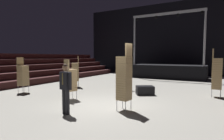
{
  "coord_description": "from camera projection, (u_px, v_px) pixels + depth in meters",
  "views": [
    {
      "loc": [
        3.71,
        -6.38,
        2.0
      ],
      "look_at": [
        -0.3,
        0.86,
        1.4
      ],
      "focal_mm": 29.49,
      "sensor_mm": 36.0,
      "label": 1
    }
  ],
  "objects": [
    {
      "name": "chair_stack_rear_left",
      "position": [
        124.0,
        76.0,
        11.04
      ],
      "size": [
        0.48,
        0.48,
        1.71
      ],
      "rotation": [
        0.0,
        0.0,
        3.23
      ],
      "color": "#B2B5BA",
      "rests_on": "ground_plane"
    },
    {
      "name": "chair_stack_mid_right",
      "position": [
        70.0,
        79.0,
        8.57
      ],
      "size": [
        0.55,
        0.55,
        1.88
      ],
      "rotation": [
        0.0,
        0.0,
        5.98
      ],
      "color": "#B2B5BA",
      "rests_on": "ground_plane"
    },
    {
      "name": "stage_riser",
      "position": [
        168.0,
        70.0,
        17.28
      ],
      "size": [
        6.52,
        2.78,
        5.84
      ],
      "color": "black",
      "rests_on": "ground_plane"
    },
    {
      "name": "chair_stack_mid_centre",
      "position": [
        217.0,
        73.0,
        9.03
      ],
      "size": [
        0.45,
        0.45,
        2.39
      ],
      "rotation": [
        0.0,
        0.0,
        4.73
      ],
      "color": "#B2B5BA",
      "rests_on": "ground_plane"
    },
    {
      "name": "bleacher_bank_left",
      "position": [
        2.0,
        69.0,
        12.71
      ],
      "size": [
        3.75,
        24.0,
        2.25
      ],
      "rotation": [
        0.0,
        0.0,
        1.57
      ],
      "color": "black",
      "rests_on": "ground_plane"
    },
    {
      "name": "equipment_road_case",
      "position": [
        145.0,
        90.0,
        9.7
      ],
      "size": [
        1.08,
        0.98,
        0.45
      ],
      "primitive_type": "cube",
      "rotation": [
        0.0,
        0.0,
        0.55
      ],
      "color": "black",
      "rests_on": "ground_plane"
    },
    {
      "name": "man_with_tie",
      "position": [
        65.0,
        86.0,
        6.36
      ],
      "size": [
        0.57,
        0.31,
        1.76
      ],
      "rotation": [
        0.0,
        0.0,
        2.92
      ],
      "color": "black",
      "rests_on": "ground_plane"
    },
    {
      "name": "chair_stack_front_left",
      "position": [
        124.0,
        78.0,
        6.74
      ],
      "size": [
        0.49,
        0.49,
        2.48
      ],
      "rotation": [
        0.0,
        0.0,
        1.44
      ],
      "color": "#B2B5BA",
      "rests_on": "ground_plane"
    },
    {
      "name": "ground_plane",
      "position": [
        108.0,
        107.0,
        7.51
      ],
      "size": [
        22.0,
        30.0,
        0.1
      ],
      "primitive_type": "cube",
      "color": "gray"
    },
    {
      "name": "chair_stack_mid_left",
      "position": [
        75.0,
        71.0,
        12.11
      ],
      "size": [
        0.62,
        0.62,
        2.05
      ],
      "rotation": [
        0.0,
        0.0,
        2.22
      ],
      "color": "#B2B5BA",
      "rests_on": "ground_plane"
    },
    {
      "name": "chair_stack_front_right",
      "position": [
        23.0,
        75.0,
        10.16
      ],
      "size": [
        0.47,
        0.47,
        1.96
      ],
      "rotation": [
        0.0,
        0.0,
        4.77
      ],
      "color": "#B2B5BA",
      "rests_on": "ground_plane"
    },
    {
      "name": "arena_end_wall",
      "position": [
        176.0,
        39.0,
        20.29
      ],
      "size": [
        22.0,
        0.3,
        8.0
      ],
      "primitive_type": "cube",
      "color": "black",
      "rests_on": "ground_plane"
    }
  ]
}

